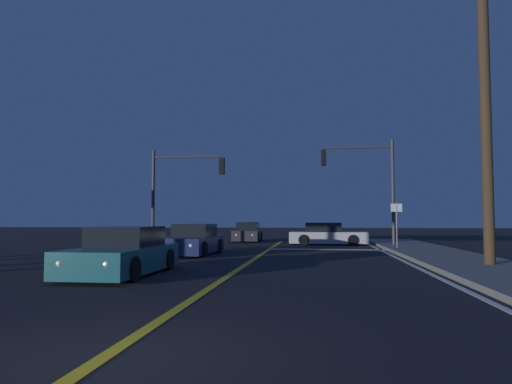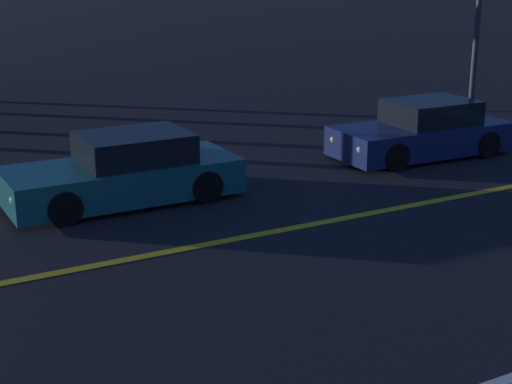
{
  "view_description": "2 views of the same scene",
  "coord_description": "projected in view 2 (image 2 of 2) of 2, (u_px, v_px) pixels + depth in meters",
  "views": [
    {
      "loc": [
        2.36,
        -4.9,
        1.55
      ],
      "look_at": [
        -0.25,
        15.58,
        2.75
      ],
      "focal_mm": 32.7,
      "sensor_mm": 36.0,
      "label": 1
    },
    {
      "loc": [
        11.13,
        2.77,
        4.68
      ],
      "look_at": [
        0.21,
        8.78,
        0.86
      ],
      "focal_mm": 54.75,
      "sensor_mm": 36.0,
      "label": 2
    }
  ],
  "objects": [
    {
      "name": "lane_line_center",
      "position": [
        328.0,
        221.0,
        14.2
      ],
      "size": [
        0.2,
        35.31,
        0.01
      ],
      "primitive_type": "cube",
      "color": "gold",
      "rests_on": "ground"
    },
    {
      "name": "car_parked_curb_navy",
      "position": [
        423.0,
        132.0,
        18.67
      ],
      "size": [
        1.98,
        4.41,
        1.34
      ],
      "rotation": [
        0.0,
        0.0,
        3.11
      ],
      "color": "navy",
      "rests_on": "ground"
    },
    {
      "name": "car_side_waiting_teal",
      "position": [
        125.0,
        172.0,
        15.25
      ],
      "size": [
        1.95,
        4.57,
        1.34
      ],
      "rotation": [
        0.0,
        0.0,
        3.14
      ],
      "color": "#195960",
      "rests_on": "ground"
    }
  ]
}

